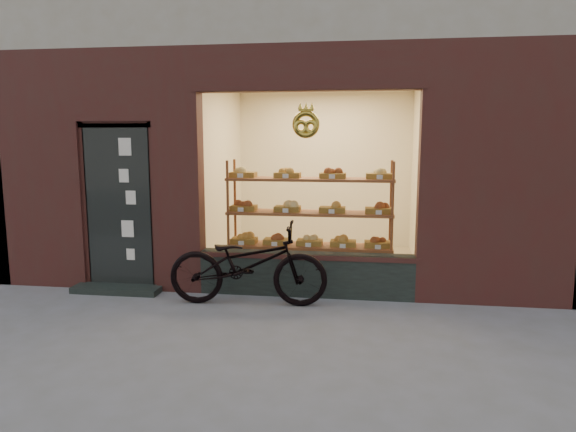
# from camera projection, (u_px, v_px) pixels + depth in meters

# --- Properties ---
(ground) EXTENTS (90.00, 90.00, 0.00)m
(ground) POSITION_uv_depth(u_px,v_px,m) (230.00, 364.00, 4.55)
(ground) COLOR slate
(display_shelf) EXTENTS (2.20, 0.45, 1.70)m
(display_shelf) POSITION_uv_depth(u_px,v_px,m) (310.00, 224.00, 6.85)
(display_shelf) COLOR brown
(display_shelf) RESTS_ON ground
(bicycle) EXTENTS (1.94, 0.77, 1.00)m
(bicycle) POSITION_uv_depth(u_px,v_px,m) (248.00, 264.00, 6.13)
(bicycle) COLOR black
(bicycle) RESTS_ON ground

